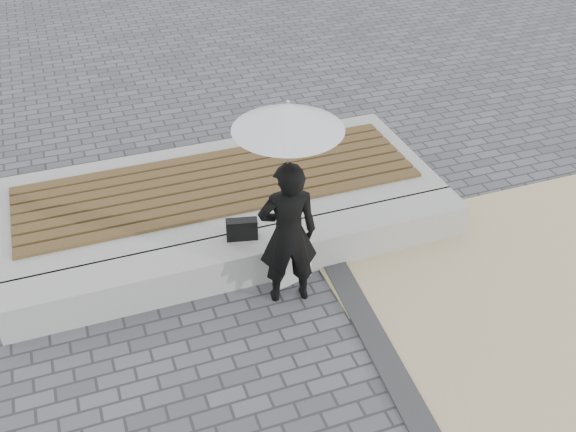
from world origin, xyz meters
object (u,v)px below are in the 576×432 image
object	(u,v)px
seating_ledge	(250,257)
parasol	(288,117)
canvas_tote	(291,262)
handbag	(242,229)
woman	(288,234)

from	to	relation	value
seating_ledge	parasol	size ratio (longest dim) A/B	3.98
parasol	canvas_tote	world-z (taller)	parasol
handbag	canvas_tote	distance (m)	0.61
canvas_tote	seating_ledge	bearing A→B (deg)	131.31
parasol	handbag	distance (m)	1.65
canvas_tote	woman	bearing A→B (deg)	-131.56
woman	handbag	xyz separation A→B (m)	(-0.29, 0.58, -0.27)
seating_ledge	parasol	world-z (taller)	parasol
handbag	parasol	bearing A→B (deg)	-50.09
woman	canvas_tote	bearing A→B (deg)	-106.87
woman	parasol	world-z (taller)	parasol
seating_ledge	woman	world-z (taller)	woman
woman	canvas_tote	distance (m)	0.63
parasol	seating_ledge	bearing A→B (deg)	116.93
woman	handbag	size ratio (longest dim) A/B	4.85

